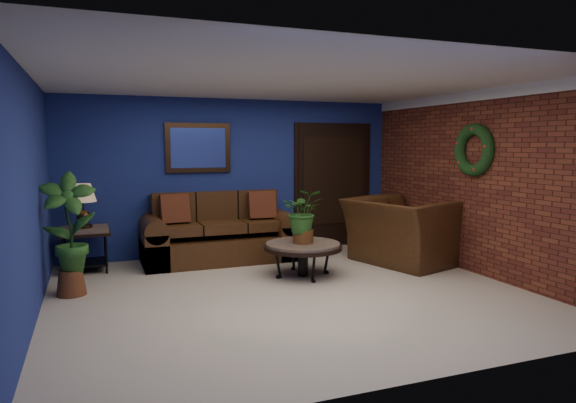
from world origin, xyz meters
name	(u,v)px	position (x,y,z in m)	size (l,w,h in m)	color
floor	(291,293)	(0.00, 0.00, 0.00)	(5.50, 5.50, 0.00)	beige
wall_back	(235,177)	(0.00, 2.50, 1.25)	(5.50, 0.04, 2.50)	navy
wall_left	(30,198)	(-2.75, 0.00, 1.25)	(0.04, 5.00, 2.50)	navy
wall_right_brick	(479,183)	(2.75, 0.00, 1.25)	(0.04, 5.00, 2.50)	brown
ceiling	(291,81)	(0.00, 0.00, 2.50)	(5.50, 5.00, 0.02)	silver
crown_molding	(480,95)	(2.72, 0.00, 2.43)	(0.03, 5.00, 0.14)	white
wall_mirror	(198,148)	(-0.60, 2.46, 1.72)	(1.02, 0.06, 0.77)	#3C2614
closet_door	(333,186)	(1.75, 2.47, 1.05)	(1.44, 0.06, 2.18)	black
wreath	(474,150)	(2.69, 0.05, 1.70)	(0.72, 0.72, 0.16)	black
sofa	(219,238)	(-0.38, 2.09, 0.34)	(2.31, 1.00, 1.04)	#462814
coffee_table	(303,247)	(0.45, 0.70, 0.40)	(1.06, 1.06, 0.45)	#4F4945
end_table	(85,238)	(-2.30, 2.05, 0.47)	(0.68, 0.68, 0.62)	#4F4945
table_lamp	(83,200)	(-2.30, 2.05, 1.00)	(0.36, 0.36, 0.59)	#3C2614
side_chair	(246,221)	(0.07, 2.12, 0.57)	(0.45, 0.45, 1.01)	brown
armchair	(403,231)	(2.15, 0.87, 0.48)	(1.49, 1.30, 0.97)	#462814
coffee_plant	(303,213)	(0.45, 0.70, 0.86)	(0.67, 0.63, 0.73)	brown
floor_plant	(430,239)	(2.35, 0.50, 0.42)	(0.44, 0.39, 0.82)	brown
tall_plant	(69,229)	(-2.45, 0.86, 0.79)	(0.66, 0.46, 1.46)	brown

